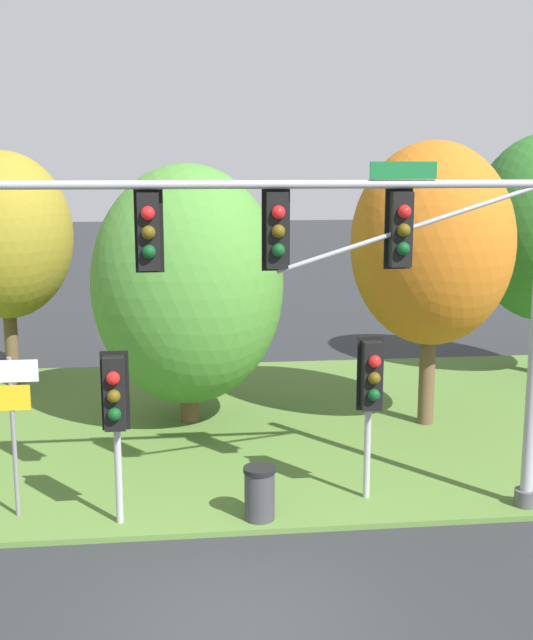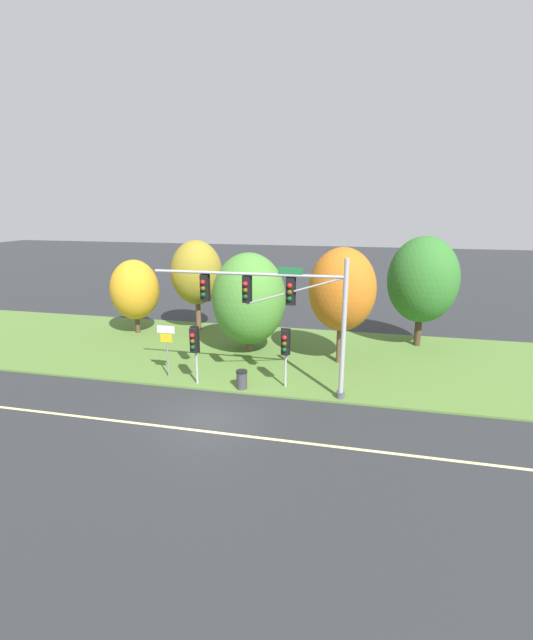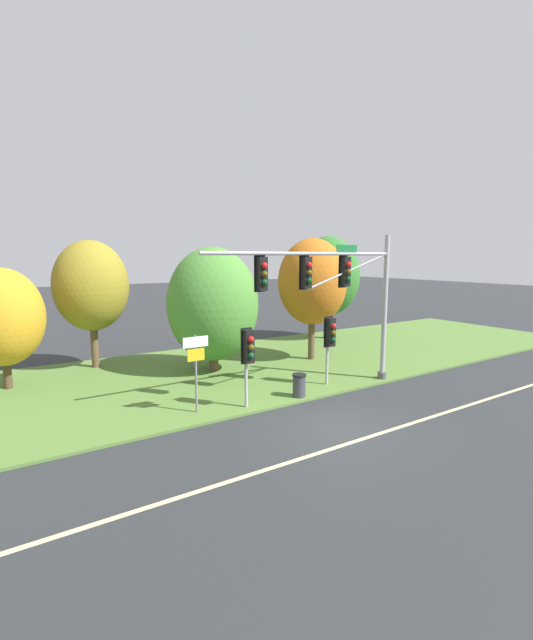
{
  "view_description": "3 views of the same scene",
  "coord_description": "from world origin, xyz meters",
  "px_view_note": "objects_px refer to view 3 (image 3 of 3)",
  "views": [
    {
      "loc": [
        -0.7,
        -9.89,
        6.08
      ],
      "look_at": [
        0.82,
        3.45,
        3.48
      ],
      "focal_mm": 45.0,
      "sensor_mm": 36.0,
      "label": 1
    },
    {
      "loc": [
        6.05,
        -15.72,
        8.82
      ],
      "look_at": [
        1.69,
        3.75,
        3.43
      ],
      "focal_mm": 24.0,
      "sensor_mm": 36.0,
      "label": 2
    },
    {
      "loc": [
        -9.41,
        -10.23,
        5.67
      ],
      "look_at": [
        -0.33,
        3.84,
        3.17
      ],
      "focal_mm": 24.0,
      "sensor_mm": 36.0,
      "label": 3
    }
  ],
  "objects_px": {
    "tree_tall_centre": "(328,276)",
    "trash_bin": "(299,385)",
    "route_sign_post": "(196,361)",
    "tree_behind_signpost": "(213,304)",
    "tree_nearest_road": "(2,317)",
    "traffic_signal_mast": "(337,286)",
    "pedestrian_signal_near_kerb": "(330,336)",
    "pedestrian_signal_further_along": "(248,351)",
    "tree_mid_verge": "(312,282)",
    "tree_left_of_mast": "(91,286)"
  },
  "relations": [
    {
      "from": "traffic_signal_mast",
      "to": "trash_bin",
      "type": "bearing_deg",
      "value": 179.82
    },
    {
      "from": "pedestrian_signal_near_kerb",
      "to": "pedestrian_signal_further_along",
      "type": "bearing_deg",
      "value": -172.72
    },
    {
      "from": "pedestrian_signal_near_kerb",
      "to": "pedestrian_signal_further_along",
      "type": "xyz_separation_m",
      "value": [
        -4.41,
        -0.56,
        -0.01
      ]
    },
    {
      "from": "trash_bin",
      "to": "traffic_signal_mast",
      "type": "bearing_deg",
      "value": -0.18
    },
    {
      "from": "pedestrian_signal_further_along",
      "to": "tree_behind_signpost",
      "type": "bearing_deg",
      "value": 76.91
    },
    {
      "from": "tree_behind_signpost",
      "to": "tree_tall_centre",
      "type": "relative_size",
      "value": 0.87
    },
    {
      "from": "route_sign_post",
      "to": "tree_mid_verge",
      "type": "bearing_deg",
      "value": 25.81
    },
    {
      "from": "route_sign_post",
      "to": "tree_mid_verge",
      "type": "height_order",
      "value": "tree_mid_verge"
    },
    {
      "from": "traffic_signal_mast",
      "to": "route_sign_post",
      "type": "distance_m",
      "value": 6.52
    },
    {
      "from": "traffic_signal_mast",
      "to": "route_sign_post",
      "type": "relative_size",
      "value": 3.25
    },
    {
      "from": "traffic_signal_mast",
      "to": "trash_bin",
      "type": "height_order",
      "value": "traffic_signal_mast"
    },
    {
      "from": "tree_mid_verge",
      "to": "tree_tall_centre",
      "type": "distance_m",
      "value": 6.3
    },
    {
      "from": "tree_left_of_mast",
      "to": "tree_behind_signpost",
      "type": "xyz_separation_m",
      "value": [
        4.8,
        -3.8,
        -0.85
      ]
    },
    {
      "from": "tree_tall_centre",
      "to": "trash_bin",
      "type": "distance_m",
      "value": 13.32
    },
    {
      "from": "tree_tall_centre",
      "to": "trash_bin",
      "type": "height_order",
      "value": "tree_tall_centre"
    },
    {
      "from": "route_sign_post",
      "to": "tree_behind_signpost",
      "type": "bearing_deg",
      "value": 58.11
    },
    {
      "from": "tree_mid_verge",
      "to": "trash_bin",
      "type": "relative_size",
      "value": 7.03
    },
    {
      "from": "traffic_signal_mast",
      "to": "tree_nearest_road",
      "type": "relative_size",
      "value": 1.79
    },
    {
      "from": "pedestrian_signal_near_kerb",
      "to": "route_sign_post",
      "type": "distance_m",
      "value": 6.2
    },
    {
      "from": "pedestrian_signal_further_along",
      "to": "tree_left_of_mast",
      "type": "xyz_separation_m",
      "value": [
        -3.5,
        9.38,
        1.95
      ]
    },
    {
      "from": "pedestrian_signal_near_kerb",
      "to": "pedestrian_signal_further_along",
      "type": "distance_m",
      "value": 4.45
    },
    {
      "from": "traffic_signal_mast",
      "to": "tree_mid_verge",
      "type": "height_order",
      "value": "tree_mid_verge"
    },
    {
      "from": "tree_nearest_road",
      "to": "tree_tall_centre",
      "type": "bearing_deg",
      "value": 4.06
    },
    {
      "from": "tree_nearest_road",
      "to": "tree_left_of_mast",
      "type": "distance_m",
      "value": 4.38
    },
    {
      "from": "traffic_signal_mast",
      "to": "route_sign_post",
      "type": "height_order",
      "value": "traffic_signal_mast"
    },
    {
      "from": "trash_bin",
      "to": "pedestrian_signal_further_along",
      "type": "bearing_deg",
      "value": -179.02
    },
    {
      "from": "pedestrian_signal_further_along",
      "to": "tree_nearest_road",
      "type": "distance_m",
      "value": 10.66
    },
    {
      "from": "pedestrian_signal_near_kerb",
      "to": "trash_bin",
      "type": "bearing_deg",
      "value": -165.61
    },
    {
      "from": "pedestrian_signal_further_along",
      "to": "tree_mid_verge",
      "type": "height_order",
      "value": "tree_mid_verge"
    },
    {
      "from": "tree_mid_verge",
      "to": "pedestrian_signal_near_kerb",
      "type": "bearing_deg",
      "value": -119.52
    },
    {
      "from": "traffic_signal_mast",
      "to": "tree_behind_signpost",
      "type": "bearing_deg",
      "value": 117.88
    },
    {
      "from": "tree_left_of_mast",
      "to": "trash_bin",
      "type": "height_order",
      "value": "tree_left_of_mast"
    },
    {
      "from": "tree_mid_verge",
      "to": "tree_tall_centre",
      "type": "xyz_separation_m",
      "value": [
        4.71,
        4.19,
        0.02
      ]
    },
    {
      "from": "pedestrian_signal_further_along",
      "to": "trash_bin",
      "type": "distance_m",
      "value": 2.92
    },
    {
      "from": "pedestrian_signal_further_along",
      "to": "tree_tall_centre",
      "type": "height_order",
      "value": "tree_tall_centre"
    },
    {
      "from": "traffic_signal_mast",
      "to": "pedestrian_signal_near_kerb",
      "type": "height_order",
      "value": "traffic_signal_mast"
    },
    {
      "from": "tree_left_of_mast",
      "to": "pedestrian_signal_further_along",
      "type": "bearing_deg",
      "value": -69.51
    },
    {
      "from": "pedestrian_signal_near_kerb",
      "to": "tree_nearest_road",
      "type": "distance_m",
      "value": 13.79
    },
    {
      "from": "pedestrian_signal_further_along",
      "to": "tree_tall_centre",
      "type": "distance_m",
      "value": 14.75
    },
    {
      "from": "route_sign_post",
      "to": "tree_nearest_road",
      "type": "bearing_deg",
      "value": 128.72
    },
    {
      "from": "tree_behind_signpost",
      "to": "trash_bin",
      "type": "bearing_deg",
      "value": -78.98
    },
    {
      "from": "pedestrian_signal_further_along",
      "to": "tree_mid_verge",
      "type": "distance_m",
      "value": 8.57
    },
    {
      "from": "traffic_signal_mast",
      "to": "trash_bin",
      "type": "xyz_separation_m",
      "value": [
        -1.85,
        0.01,
        -3.91
      ]
    },
    {
      "from": "traffic_signal_mast",
      "to": "tree_tall_centre",
      "type": "xyz_separation_m",
      "value": [
        7.28,
        8.95,
        -0.15
      ]
    },
    {
      "from": "pedestrian_signal_near_kerb",
      "to": "trash_bin",
      "type": "height_order",
      "value": "pedestrian_signal_near_kerb"
    },
    {
      "from": "tree_nearest_road",
      "to": "tree_tall_centre",
      "type": "relative_size",
      "value": 0.74
    },
    {
      "from": "route_sign_post",
      "to": "tree_left_of_mast",
      "type": "height_order",
      "value": "tree_left_of_mast"
    },
    {
      "from": "pedestrian_signal_further_along",
      "to": "tree_tall_centre",
      "type": "bearing_deg",
      "value": 37.96
    },
    {
      "from": "traffic_signal_mast",
      "to": "pedestrian_signal_further_along",
      "type": "distance_m",
      "value": 4.78
    },
    {
      "from": "traffic_signal_mast",
      "to": "route_sign_post",
      "type": "bearing_deg",
      "value": 174.26
    }
  ]
}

